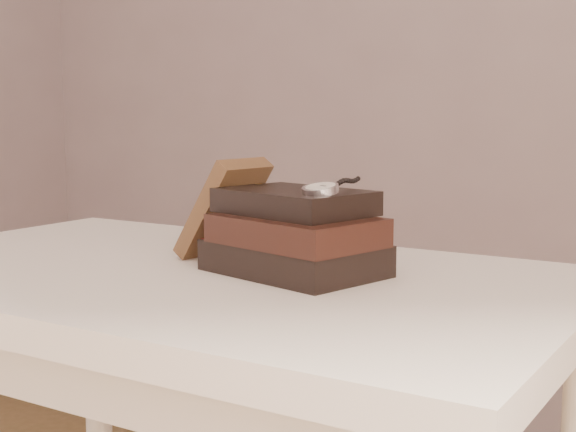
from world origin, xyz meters
The scene contains 5 objects.
table centered at (0.00, 0.35, 0.66)m, with size 1.00×0.60×0.75m.
book_stack centered at (0.13, 0.39, 0.80)m, with size 0.25×0.20×0.11m.
journal centered at (-0.02, 0.43, 0.82)m, with size 0.02×0.10×0.16m, color #3F2818.
pocket_watch centered at (0.18, 0.37, 0.87)m, with size 0.06×0.15×0.02m.
eyeglasses centered at (0.07, 0.48, 0.81)m, with size 0.11×0.12×0.04m.
Camera 1 is at (0.66, -0.50, 0.96)m, focal length 50.57 mm.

